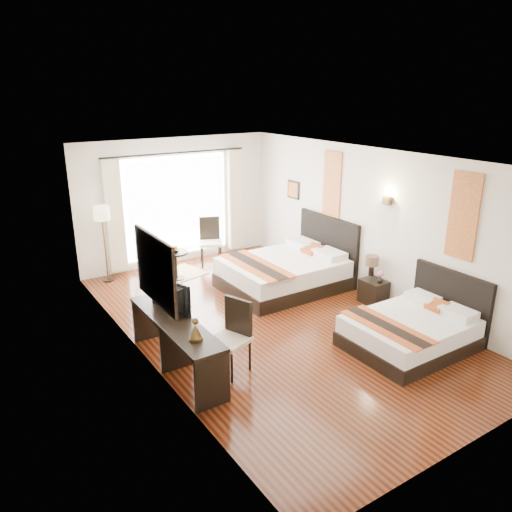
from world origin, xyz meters
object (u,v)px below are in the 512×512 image
desk_chair (230,350)px  floor_lamp (102,218)px  bed_far (287,271)px  window_chair (211,250)px  nightstand (373,292)px  side_table (176,265)px  bed_near (413,329)px  console_desk (176,345)px  table_lamp (372,262)px  vase (381,277)px  television (166,297)px  fruit_bowl (174,250)px

desk_chair → floor_lamp: 4.51m
bed_far → window_chair: size_ratio=2.22×
nightstand → side_table: size_ratio=0.77×
bed_near → side_table: bearing=112.3°
console_desk → window_chair: size_ratio=2.11×
bed_near → table_lamp: 1.83m
vase → television: size_ratio=0.15×
floor_lamp → window_chair: size_ratio=1.52×
television → window_chair: size_ratio=0.79×
side_table → fruit_bowl: bearing=164.8°
fruit_bowl → window_chair: window_chair is taller
nightstand → table_lamp: table_lamp is taller
table_lamp → desk_chair: 3.53m
floor_lamp → window_chair: 2.53m
window_chair → fruit_bowl: bearing=-42.6°
bed_far → window_chair: bed_far is taller
desk_chair → floor_lamp: bearing=-106.1°
bed_near → floor_lamp: (-3.11, 5.30, 1.06)m
vase → table_lamp: bearing=83.1°
bed_near → bed_far: 3.01m
floor_lamp → vase: bearing=-46.2°
window_chair → table_lamp: bearing=46.9°
bed_near → nightstand: (0.68, 1.50, -0.06)m
floor_lamp → console_desk: bearing=-93.4°
bed_near → side_table: bed_near is taller
nightstand → vase: size_ratio=3.83×
side_table → window_chair: window_chair is taller
bed_far → fruit_bowl: bearing=136.6°
floor_lamp → side_table: size_ratio=2.62×
fruit_bowl → window_chair: bearing=23.9°
vase → floor_lamp: bearing=133.8°
nightstand → vase: bearing=-91.3°
table_lamp → television: bearing=178.9°
vase → window_chair: size_ratio=0.12×
side_table → window_chair: size_ratio=0.58×
television → desk_chair: television is taller
bed_far → floor_lamp: (-2.91, 2.29, 1.00)m
desk_chair → fruit_bowl: bearing=-123.7°
bed_near → desk_chair: size_ratio=1.82×
console_desk → fruit_bowl: (1.44, 3.23, 0.25)m
bed_far → desk_chair: size_ratio=2.23×
table_lamp → bed_far: bearing=123.3°
floor_lamp → fruit_bowl: bearing=-29.6°
nightstand → fruit_bowl: 4.06m
table_lamp → vase: size_ratio=3.15×
bed_far → bed_near: bearing=-86.1°
bed_near → desk_chair: 2.88m
table_lamp → television: television is taller
vase → console_desk: (-4.02, 0.02, -0.18)m
desk_chair → window_chair: (1.92, 4.18, 0.00)m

